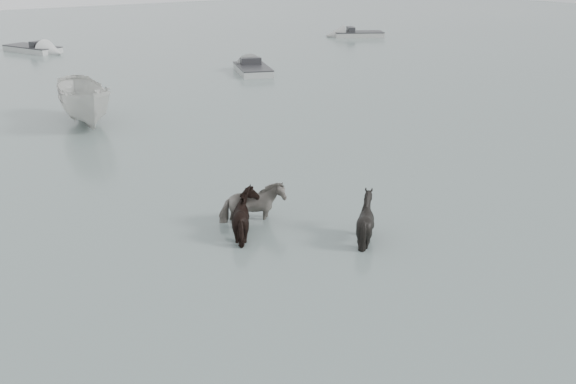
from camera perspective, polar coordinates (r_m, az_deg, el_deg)
name	(u,v)px	position (r m, az deg, el deg)	size (l,w,h in m)	color
ground	(331,269)	(13.73, 3.86, -6.87)	(140.00, 140.00, 0.00)	#52625D
pony_pinto	(252,196)	(15.78, -3.24, -0.36)	(0.73, 1.61, 1.36)	black
pony_dark	(249,208)	(15.11, -3.50, -1.40)	(1.33, 1.14, 1.34)	black
pony_black	(366,210)	(14.97, 6.96, -1.64)	(1.12, 1.25, 1.38)	black
boat_small	(85,100)	(26.16, -17.60, 7.80)	(1.79, 4.77, 1.84)	beige
skiff_port	(253,66)	(35.81, -3.15, 11.11)	(4.83, 1.60, 0.75)	#9FA29F
skiff_mid	(32,46)	(46.73, -21.79, 11.96)	(5.79, 1.60, 0.75)	#AFB2AF
skiff_star	(359,32)	(51.62, 6.30, 13.98)	(5.20, 1.60, 0.75)	#A3A39E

